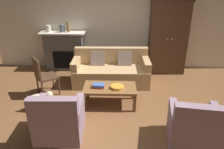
% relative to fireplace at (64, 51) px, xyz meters
% --- Properties ---
extents(ground_plane, '(9.60, 9.60, 0.00)m').
position_rel_fireplace_xyz_m(ground_plane, '(1.55, -2.30, -0.57)').
color(ground_plane, brown).
extents(back_wall, '(7.20, 0.10, 2.80)m').
position_rel_fireplace_xyz_m(back_wall, '(1.55, 0.25, 0.83)').
color(back_wall, silver).
rests_on(back_wall, ground).
extents(fireplace, '(1.26, 0.48, 1.12)m').
position_rel_fireplace_xyz_m(fireplace, '(0.00, 0.00, 0.00)').
color(fireplace, '#4C4947').
rests_on(fireplace, ground).
extents(armoire, '(1.06, 0.57, 2.03)m').
position_rel_fireplace_xyz_m(armoire, '(2.95, -0.08, 0.45)').
color(armoire, '#472D1E').
rests_on(armoire, ground).
extents(couch, '(1.94, 0.89, 0.86)m').
position_rel_fireplace_xyz_m(couch, '(1.41, -0.90, -0.25)').
color(couch, tan).
rests_on(couch, ground).
extents(coffee_table, '(1.10, 0.60, 0.42)m').
position_rel_fireplace_xyz_m(coffee_table, '(1.42, -2.00, -0.20)').
color(coffee_table, brown).
rests_on(coffee_table, ground).
extents(fruit_bowl, '(0.27, 0.27, 0.05)m').
position_rel_fireplace_xyz_m(fruit_bowl, '(1.58, -2.05, -0.12)').
color(fruit_bowl, orange).
rests_on(fruit_bowl, coffee_table).
extents(book_stack, '(0.26, 0.20, 0.07)m').
position_rel_fireplace_xyz_m(book_stack, '(1.19, -2.03, -0.11)').
color(book_stack, '#B73833').
rests_on(book_stack, coffee_table).
extents(mantel_vase_cream, '(0.13, 0.13, 0.19)m').
position_rel_fireplace_xyz_m(mantel_vase_cream, '(-0.38, -0.02, 0.64)').
color(mantel_vase_cream, beige).
rests_on(mantel_vase_cream, fireplace).
extents(mantel_vase_slate, '(0.14, 0.14, 0.21)m').
position_rel_fireplace_xyz_m(mantel_vase_slate, '(0.00, -0.02, 0.66)').
color(mantel_vase_slate, '#565B66').
rests_on(mantel_vase_slate, fireplace).
extents(mantel_vase_bronze, '(0.09, 0.09, 0.29)m').
position_rel_fireplace_xyz_m(mantel_vase_bronze, '(0.18, -0.02, 0.69)').
color(mantel_vase_bronze, olive).
rests_on(mantel_vase_bronze, fireplace).
extents(armchair_near_left, '(0.80, 0.80, 0.88)m').
position_rel_fireplace_xyz_m(armchair_near_left, '(0.61, -3.05, -0.25)').
color(armchair_near_left, gray).
rests_on(armchair_near_left, ground).
extents(armchair_near_right, '(0.87, 0.87, 0.88)m').
position_rel_fireplace_xyz_m(armchair_near_right, '(2.81, -3.20, -0.25)').
color(armchair_near_right, gray).
rests_on(armchair_near_right, ground).
extents(side_chair_wooden, '(0.61, 0.61, 0.90)m').
position_rel_fireplace_xyz_m(side_chair_wooden, '(-0.11, -1.61, -0.06)').
color(side_chair_wooden, '#472D1E').
rests_on(side_chair_wooden, ground).
extents(dog, '(0.55, 0.32, 0.39)m').
position_rel_fireplace_xyz_m(dog, '(-0.01, -2.25, -0.32)').
color(dog, beige).
rests_on(dog, ground).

